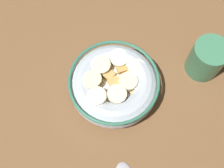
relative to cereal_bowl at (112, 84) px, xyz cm
name	(u,v)px	position (x,y,z in cm)	size (l,w,h in cm)	color
ground_plane	(112,91)	(0.00, -0.04, -3.79)	(122.74, 122.74, 2.00)	brown
cereal_bowl	(112,84)	(0.00, 0.00, 0.00)	(17.15, 17.15, 5.62)	#B2BCC6
coffee_mug	(206,59)	(18.20, 5.30, 0.99)	(9.32, 6.80, 7.56)	#3F7F59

